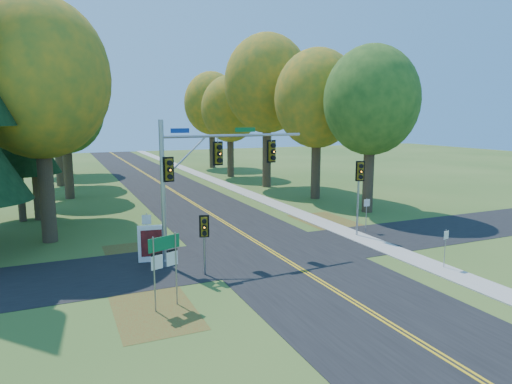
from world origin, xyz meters
name	(u,v)px	position (x,y,z in m)	size (l,w,h in m)	color
ground	(289,262)	(0.00, 0.00, 0.00)	(160.00, 160.00, 0.00)	#35561E
road_main	(289,262)	(0.00, 0.00, 0.01)	(8.00, 160.00, 0.02)	black
road_cross	(272,252)	(0.00, 2.00, 0.01)	(60.00, 6.00, 0.02)	black
centerline_left	(288,262)	(-0.10, 0.00, 0.03)	(0.10, 160.00, 0.01)	gold
centerline_right	(291,262)	(0.10, 0.00, 0.03)	(0.10, 160.00, 0.01)	gold
sidewalk_east	(386,248)	(6.20, 0.00, 0.03)	(1.60, 160.00, 0.06)	#9E998E
leaf_patch_w_near	(146,256)	(-6.50, 4.00, 0.01)	(4.00, 6.00, 0.00)	brown
leaf_patch_e	(336,225)	(6.80, 6.00, 0.01)	(3.50, 8.00, 0.00)	brown
leaf_patch_w_far	(154,310)	(-7.50, -3.00, 0.01)	(3.00, 5.00, 0.00)	brown
tree_w_a	(40,79)	(-11.13, 9.38, 9.49)	(8.00, 8.00, 14.15)	#38281C
tree_e_a	(371,101)	(11.57, 8.77, 8.53)	(7.20, 7.20, 12.73)	#38281C
tree_w_b	(32,73)	(-11.72, 16.29, 10.37)	(8.60, 8.60, 15.38)	#38281C
tree_e_b	(317,99)	(10.97, 15.58, 8.90)	(7.60, 7.60, 13.33)	#38281C
tree_w_c	(65,110)	(-9.54, 24.47, 7.94)	(6.80, 6.80, 11.91)	#38281C
tree_e_c	(267,84)	(9.88, 23.69, 10.66)	(8.80, 8.80, 15.79)	#38281C
tree_w_d	(56,93)	(-10.13, 33.18, 9.78)	(8.20, 8.20, 14.56)	#38281C
tree_e_d	(230,109)	(9.26, 32.87, 8.24)	(7.00, 7.00, 12.32)	#38281C
tree_w_e	(65,95)	(-8.92, 44.09, 10.07)	(8.40, 8.40, 14.97)	#38281C
tree_e_e	(212,104)	(10.47, 43.58, 9.19)	(7.80, 7.80, 13.74)	#38281C
pine_c	(11,82)	(-13.00, 16.00, 9.69)	(5.60, 5.60, 20.56)	#38281C
traffic_mast	(201,171)	(-3.95, 2.07, 4.65)	(7.97, 0.98, 7.24)	#989BA1
east_signal_pole	(360,180)	(6.26, 2.78, 3.59)	(0.52, 0.63, 4.73)	#93969B
ped_signal_pole	(204,231)	(-4.55, -0.18, 2.17)	(0.45, 0.54, 2.92)	gray
route_sign_cluster	(165,256)	(-7.02, -3.00, 2.08)	(1.30, 0.52, 2.95)	gray
info_kiosk	(152,244)	(-6.39, 2.99, 0.95)	(1.38, 0.41, 1.90)	white
reg_sign_e_north	(367,209)	(7.50, 3.58, 1.51)	(0.42, 0.07, 2.21)	gray
reg_sign_e_south	(446,242)	(6.54, -3.88, 1.34)	(0.37, 0.11, 1.95)	gray
reg_sign_w	(147,228)	(-6.51, 3.46, 1.69)	(0.47, 0.13, 2.46)	gray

